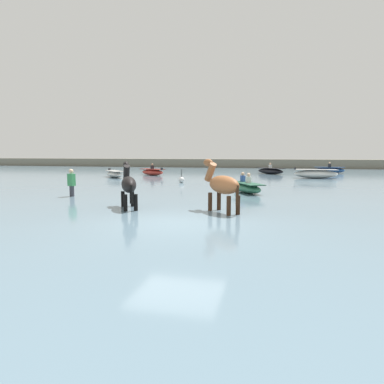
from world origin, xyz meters
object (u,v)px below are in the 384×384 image
at_px(horse_trailing_chestnut, 222,186).
at_px(boat_near_starboard, 247,187).
at_px(boat_distant_east, 316,174).
at_px(person_wading_close, 72,186).
at_px(boat_far_inshore, 329,170).
at_px(boat_far_offshore, 152,172).
at_px(horse_lead_black, 129,186).
at_px(channel_buoy, 181,180).
at_px(boat_mid_channel, 114,174).
at_px(boat_mid_outer, 270,171).

xyz_separation_m(horse_trailing_chestnut, boat_near_starboard, (0.37, 5.78, -0.60)).
bearing_deg(boat_distant_east, person_wading_close, -129.97).
xyz_separation_m(boat_far_inshore, boat_distant_east, (-2.03, -7.09, 0.04)).
bearing_deg(horse_trailing_chestnut, boat_far_inshore, 74.00).
bearing_deg(boat_far_offshore, horse_trailing_chestnut, -63.13).
relative_size(horse_lead_black, channel_buoy, 2.31).
height_order(person_wading_close, channel_buoy, person_wading_close).
distance_m(horse_trailing_chestnut, boat_distant_east, 17.36).
height_order(boat_far_inshore, channel_buoy, boat_far_inshore).
bearing_deg(boat_far_inshore, horse_trailing_chestnut, -106.00).
height_order(boat_mid_channel, boat_near_starboard, boat_near_starboard).
xyz_separation_m(boat_far_inshore, person_wading_close, (-13.94, -21.30, 0.16)).
height_order(boat_mid_channel, channel_buoy, channel_buoy).
relative_size(boat_mid_channel, boat_distant_east, 0.84).
distance_m(boat_mid_channel, person_wading_close, 12.00).
height_order(horse_trailing_chestnut, boat_mid_outer, horse_trailing_chestnut).
xyz_separation_m(boat_near_starboard, person_wading_close, (-7.49, -3.31, 0.21)).
distance_m(horse_lead_black, boat_distant_east, 18.53).
xyz_separation_m(horse_lead_black, boat_mid_channel, (-7.42, 13.90, -0.53)).
xyz_separation_m(horse_trailing_chestnut, boat_far_inshore, (6.81, 23.77, -0.55)).
bearing_deg(horse_lead_black, boat_mid_channel, 118.08).
relative_size(horse_lead_black, boat_far_offshore, 0.78).
bearing_deg(horse_trailing_chestnut, boat_far_offshore, 116.87).
bearing_deg(boat_near_starboard, boat_mid_channel, 143.69).
bearing_deg(boat_mid_channel, boat_distant_east, 10.12).
distance_m(horse_lead_black, horse_trailing_chestnut, 3.29).
xyz_separation_m(boat_far_offshore, channel_buoy, (4.47, -6.75, -0.08)).
bearing_deg(boat_near_starboard, boat_far_offshore, 128.55).
xyz_separation_m(boat_mid_channel, boat_distant_east, (15.50, 2.77, 0.08)).
xyz_separation_m(horse_trailing_chestnut, boat_far_offshore, (-8.69, 17.14, -0.58)).
relative_size(horse_trailing_chestnut, boat_mid_channel, 0.78).
xyz_separation_m(horse_lead_black, horse_trailing_chestnut, (3.29, -0.01, 0.06)).
bearing_deg(boat_near_starboard, person_wading_close, -156.17).
relative_size(horse_lead_black, boat_near_starboard, 0.76).
bearing_deg(boat_mid_outer, boat_far_offshore, -157.16).
bearing_deg(channel_buoy, person_wading_close, -110.17).
distance_m(boat_far_inshore, boat_distant_east, 7.37).
height_order(horse_lead_black, boat_mid_outer, horse_lead_black).
bearing_deg(person_wading_close, boat_far_inshore, 56.80).
height_order(horse_trailing_chestnut, person_wading_close, horse_trailing_chestnut).
xyz_separation_m(boat_mid_channel, boat_far_inshore, (17.52, 9.85, 0.04)).
bearing_deg(boat_far_inshore, boat_distant_east, -105.96).
relative_size(boat_far_offshore, boat_mid_outer, 0.92).
xyz_separation_m(horse_lead_black, boat_distant_east, (8.08, 16.67, -0.46)).
relative_size(horse_lead_black, boat_mid_outer, 0.71).
relative_size(boat_mid_outer, boat_distant_east, 0.87).
bearing_deg(boat_mid_outer, boat_near_starboard, -93.56).
distance_m(boat_far_inshore, channel_buoy, 17.34).
relative_size(horse_trailing_chestnut, person_wading_close, 1.31).
bearing_deg(boat_far_offshore, boat_mid_outer, 22.84).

